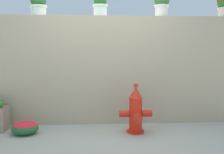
% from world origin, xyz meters
% --- Properties ---
extents(ground_plane, '(24.00, 24.00, 0.00)m').
position_xyz_m(ground_plane, '(0.00, 0.00, 0.00)').
color(ground_plane, '#A0A08F').
extents(stone_wall, '(4.91, 0.34, 1.89)m').
position_xyz_m(stone_wall, '(0.00, 1.05, 0.94)').
color(stone_wall, tan).
rests_on(stone_wall, ground).
extents(potted_plant_1, '(0.30, 0.30, 0.40)m').
position_xyz_m(potted_plant_1, '(-1.11, 1.02, 2.11)').
color(potted_plant_1, silver).
rests_on(potted_plant_1, stone_wall).
extents(potted_plant_2, '(0.27, 0.27, 0.38)m').
position_xyz_m(potted_plant_2, '(-0.05, 1.04, 2.10)').
color(potted_plant_2, silver).
rests_on(potted_plant_2, stone_wall).
extents(potted_plant_3, '(0.29, 0.29, 0.44)m').
position_xyz_m(potted_plant_3, '(1.05, 1.08, 2.15)').
color(potted_plant_3, silver).
rests_on(potted_plant_3, stone_wall).
extents(fire_hydrant, '(0.52, 0.41, 0.78)m').
position_xyz_m(fire_hydrant, '(0.49, 0.34, 0.34)').
color(fire_hydrant, red).
rests_on(fire_hydrant, ground).
extents(flower_bush_left, '(0.42, 0.38, 0.21)m').
position_xyz_m(flower_bush_left, '(-1.24, 0.39, 0.11)').
color(flower_bush_left, '#275A2D').
rests_on(flower_bush_left, ground).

